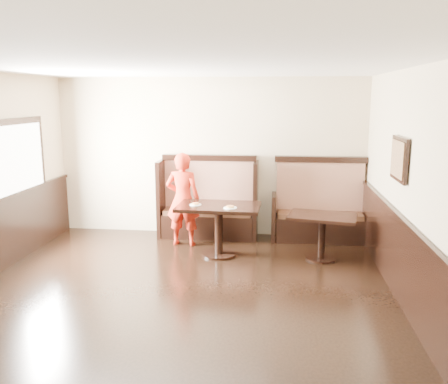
# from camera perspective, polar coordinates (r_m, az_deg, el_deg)

# --- Properties ---
(ground) EXTENTS (7.00, 7.00, 0.00)m
(ground) POSITION_cam_1_polar(r_m,az_deg,el_deg) (5.57, -6.89, -14.89)
(ground) COLOR black
(ground) RESTS_ON ground
(room_shell) EXTENTS (7.00, 7.00, 7.00)m
(room_shell) POSITION_cam_1_polar(r_m,az_deg,el_deg) (5.64, -9.37, -7.27)
(room_shell) COLOR #C0AD8B
(room_shell) RESTS_ON ground
(booth_main) EXTENTS (1.75, 0.72, 1.45)m
(booth_main) POSITION_cam_1_polar(r_m,az_deg,el_deg) (8.46, -1.88, -1.84)
(booth_main) COLOR black
(booth_main) RESTS_ON ground
(booth_neighbor) EXTENTS (1.65, 0.72, 1.45)m
(booth_neighbor) POSITION_cam_1_polar(r_m,az_deg,el_deg) (8.42, 11.39, -2.45)
(booth_neighbor) COLOR black
(booth_neighbor) RESTS_ON ground
(table_main) EXTENTS (1.30, 0.84, 0.81)m
(table_main) POSITION_cam_1_polar(r_m,az_deg,el_deg) (7.39, -0.64, -3.02)
(table_main) COLOR black
(table_main) RESTS_ON ground
(table_neighbor) EXTENTS (1.12, 0.85, 0.70)m
(table_neighbor) POSITION_cam_1_polar(r_m,az_deg,el_deg) (7.39, 11.70, -4.06)
(table_neighbor) COLOR black
(table_neighbor) RESTS_ON ground
(child) EXTENTS (0.59, 0.41, 1.57)m
(child) POSITION_cam_1_polar(r_m,az_deg,el_deg) (7.91, -4.96, -0.89)
(child) COLOR red
(child) RESTS_ON ground
(pizza_plate_left) EXTENTS (0.18, 0.18, 0.03)m
(pizza_plate_left) POSITION_cam_1_polar(r_m,az_deg,el_deg) (7.36, -3.44, -1.48)
(pizza_plate_left) COLOR white
(pizza_plate_left) RESTS_ON table_main
(pizza_plate_right) EXTENTS (0.20, 0.20, 0.04)m
(pizza_plate_right) POSITION_cam_1_polar(r_m,az_deg,el_deg) (7.14, 0.75, -1.85)
(pizza_plate_right) COLOR white
(pizza_plate_right) RESTS_ON table_main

